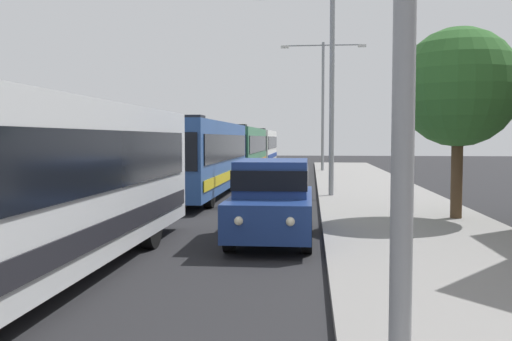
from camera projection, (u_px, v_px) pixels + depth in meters
bus_lead at (22, 184)px, 8.92m from camera, size 2.58×12.26×3.21m
bus_second_in_line at (198, 156)px, 22.88m from camera, size 2.58×11.60×3.21m
bus_middle at (239, 149)px, 35.70m from camera, size 2.58×11.64×3.21m
bus_fourth_in_line at (258, 146)px, 48.82m from camera, size 2.58×11.15×3.21m
white_suv at (273, 197)px, 13.21m from camera, size 1.86×4.66×1.90m
box_truck_oncoming at (228, 146)px, 53.17m from camera, size 2.35×7.99×3.15m
streetlamp_mid at (332, 68)px, 21.92m from camera, size 6.26×0.28×8.11m
streetlamp_far at (323, 93)px, 39.09m from camera, size 5.91×0.28×8.94m
roadside_tree at (459, 88)px, 15.66m from camera, size 3.34×3.34×5.37m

